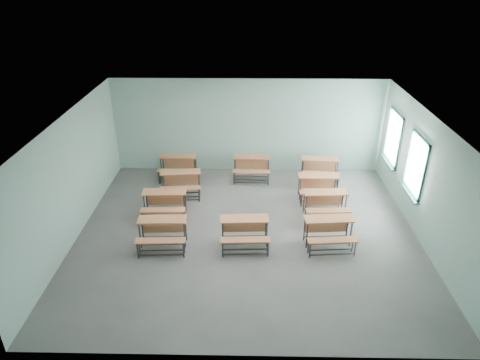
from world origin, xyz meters
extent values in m
cube|color=slate|center=(0.00, 0.00, -0.01)|extent=(9.00, 8.00, 0.02)
cube|color=white|center=(0.00, 0.00, 3.21)|extent=(9.00, 8.00, 0.02)
cube|color=#98BEB3|center=(0.00, 4.01, 1.60)|extent=(9.00, 0.02, 3.20)
cube|color=#98BEB3|center=(0.00, -4.01, 1.60)|extent=(9.00, 0.02, 3.20)
cube|color=#98BEB3|center=(-4.51, 0.00, 1.60)|extent=(0.02, 8.00, 3.20)
cube|color=#98BEB3|center=(4.51, 0.00, 1.60)|extent=(0.02, 8.00, 3.20)
cube|color=#1A4942|center=(4.47, 2.80, 0.93)|extent=(0.06, 1.20, 0.06)
cube|color=#1A4942|center=(4.47, 2.80, 2.47)|extent=(0.06, 1.20, 0.06)
cube|color=#1A4942|center=(4.47, 2.23, 1.70)|extent=(0.06, 0.06, 1.60)
cube|color=#1A4942|center=(4.47, 3.37, 1.70)|extent=(0.06, 0.06, 1.60)
cube|color=#1A4942|center=(4.47, 2.80, 1.70)|extent=(0.04, 0.04, 1.48)
cube|color=#1A4942|center=(4.47, 2.80, 1.70)|extent=(0.04, 1.08, 0.04)
cube|color=#1A4942|center=(4.43, 2.80, 0.87)|extent=(0.14, 1.28, 0.04)
cube|color=white|center=(4.50, 2.80, 1.70)|extent=(0.01, 1.08, 1.48)
cube|color=#1A4942|center=(4.47, 0.80, 0.93)|extent=(0.06, 1.20, 0.06)
cube|color=#1A4942|center=(4.47, 0.80, 2.47)|extent=(0.06, 1.20, 0.06)
cube|color=#1A4942|center=(4.47, 0.23, 1.70)|extent=(0.06, 0.06, 1.60)
cube|color=#1A4942|center=(4.47, 1.37, 1.70)|extent=(0.06, 0.06, 1.60)
cube|color=#1A4942|center=(4.47, 0.80, 1.70)|extent=(0.04, 0.04, 1.48)
cube|color=#1A4942|center=(4.47, 0.80, 1.70)|extent=(0.04, 1.08, 0.04)
cube|color=#1A4942|center=(4.43, 0.80, 0.87)|extent=(0.14, 1.28, 0.04)
cube|color=white|center=(4.50, 0.80, 1.70)|extent=(0.01, 1.08, 1.48)
cube|color=#C06F45|center=(-2.14, -0.51, 0.74)|extent=(1.24, 0.46, 0.04)
cube|color=#C06F45|center=(-2.15, -0.32, 0.43)|extent=(1.16, 0.08, 0.42)
cylinder|color=#35373A|center=(-2.69, -0.70, 0.36)|extent=(0.04, 0.04, 0.72)
cylinder|color=#35373A|center=(-1.58, -0.65, 0.36)|extent=(0.04, 0.04, 0.72)
cylinder|color=#35373A|center=(-2.71, -0.37, 0.36)|extent=(0.04, 0.04, 0.72)
cylinder|color=#35373A|center=(-1.59, -0.32, 0.36)|extent=(0.04, 0.04, 0.72)
cube|color=#35373A|center=(-2.13, -0.67, 0.10)|extent=(1.12, 0.08, 0.03)
cube|color=#35373A|center=(-2.15, -0.35, 0.10)|extent=(1.12, 0.08, 0.03)
cube|color=#C06F45|center=(-2.12, -1.00, 0.44)|extent=(1.23, 0.31, 0.04)
cylinder|color=#35373A|center=(-2.67, -1.12, 0.21)|extent=(0.04, 0.04, 0.42)
cylinder|color=#35373A|center=(-1.56, -1.07, 0.21)|extent=(0.04, 0.04, 0.42)
cylinder|color=#35373A|center=(-2.68, -0.93, 0.21)|extent=(0.04, 0.04, 0.42)
cylinder|color=#35373A|center=(-1.57, -0.87, 0.21)|extent=(0.04, 0.04, 0.42)
cube|color=#35373A|center=(-2.11, -1.09, 0.08)|extent=(1.12, 0.08, 0.03)
cube|color=#35373A|center=(-2.12, -0.90, 0.08)|extent=(1.12, 0.08, 0.03)
cube|color=#C06F45|center=(-0.07, -0.43, 0.74)|extent=(1.24, 0.47, 0.04)
cube|color=#C06F45|center=(-0.08, -0.25, 0.43)|extent=(1.16, 0.08, 0.42)
cylinder|color=#35373A|center=(-0.62, -0.62, 0.36)|extent=(0.04, 0.04, 0.72)
cylinder|color=#35373A|center=(0.50, -0.57, 0.36)|extent=(0.04, 0.04, 0.72)
cylinder|color=#35373A|center=(-0.64, -0.30, 0.36)|extent=(0.04, 0.04, 0.72)
cylinder|color=#35373A|center=(0.48, -0.24, 0.36)|extent=(0.04, 0.04, 0.72)
cube|color=#35373A|center=(-0.06, -0.60, 0.10)|extent=(1.12, 0.09, 0.03)
cube|color=#35373A|center=(-0.08, -0.27, 0.10)|extent=(1.12, 0.09, 0.03)
cube|color=#C06F45|center=(-0.05, -0.92, 0.44)|extent=(1.23, 0.31, 0.04)
cylinder|color=#35373A|center=(-0.60, -1.05, 0.21)|extent=(0.04, 0.04, 0.42)
cylinder|color=#35373A|center=(0.52, -0.99, 0.21)|extent=(0.04, 0.04, 0.42)
cylinder|color=#35373A|center=(-0.61, -0.85, 0.21)|extent=(0.04, 0.04, 0.42)
cylinder|color=#35373A|center=(0.51, -0.80, 0.21)|extent=(0.04, 0.04, 0.42)
cube|color=#35373A|center=(-0.04, -1.02, 0.08)|extent=(1.12, 0.09, 0.03)
cube|color=#35373A|center=(-0.05, -0.83, 0.08)|extent=(1.12, 0.09, 0.03)
cube|color=#C06F45|center=(2.05, -0.40, 0.74)|extent=(1.25, 0.50, 0.04)
cube|color=#C06F45|center=(2.04, -0.21, 0.43)|extent=(1.16, 0.11, 0.42)
cylinder|color=#35373A|center=(1.51, -0.61, 0.36)|extent=(0.04, 0.04, 0.72)
cylinder|color=#35373A|center=(2.62, -0.52, 0.36)|extent=(0.04, 0.04, 0.72)
cylinder|color=#35373A|center=(1.48, -0.28, 0.36)|extent=(0.04, 0.04, 0.72)
cylinder|color=#35373A|center=(2.60, -0.20, 0.36)|extent=(0.04, 0.04, 0.72)
cube|color=#35373A|center=(2.06, -0.56, 0.10)|extent=(1.12, 0.12, 0.03)
cube|color=#35373A|center=(2.04, -0.24, 0.10)|extent=(1.12, 0.12, 0.03)
cube|color=#C06F45|center=(2.09, -0.89, 0.44)|extent=(1.24, 0.35, 0.04)
cylinder|color=#35373A|center=(1.54, -1.03, 0.21)|extent=(0.04, 0.04, 0.42)
cylinder|color=#35373A|center=(2.65, -0.94, 0.21)|extent=(0.04, 0.04, 0.42)
cylinder|color=#35373A|center=(1.52, -0.84, 0.21)|extent=(0.04, 0.04, 0.42)
cylinder|color=#35373A|center=(2.64, -0.75, 0.21)|extent=(0.04, 0.04, 0.42)
cube|color=#35373A|center=(2.10, -0.99, 0.08)|extent=(1.12, 0.12, 0.03)
cube|color=#35373A|center=(2.08, -0.79, 0.08)|extent=(1.12, 0.12, 0.03)
cube|color=#C06F45|center=(-2.34, 0.92, 0.74)|extent=(1.23, 0.45, 0.04)
cube|color=#C06F45|center=(-2.35, 1.11, 0.43)|extent=(1.16, 0.06, 0.42)
cylinder|color=#35373A|center=(-2.90, 0.74, 0.36)|extent=(0.04, 0.04, 0.72)
cylinder|color=#35373A|center=(-1.78, 0.78, 0.36)|extent=(0.04, 0.04, 0.72)
cylinder|color=#35373A|center=(-2.91, 1.07, 0.36)|extent=(0.04, 0.04, 0.72)
cylinder|color=#35373A|center=(-1.79, 1.11, 0.36)|extent=(0.04, 0.04, 0.72)
cube|color=#35373A|center=(-2.34, 0.76, 0.10)|extent=(1.12, 0.07, 0.03)
cube|color=#35373A|center=(-2.35, 1.09, 0.10)|extent=(1.12, 0.07, 0.03)
cube|color=#C06F45|center=(-2.32, 0.44, 0.44)|extent=(1.23, 0.30, 0.04)
cylinder|color=#35373A|center=(-2.88, 0.32, 0.21)|extent=(0.04, 0.04, 0.42)
cylinder|color=#35373A|center=(-1.76, 0.36, 0.21)|extent=(0.04, 0.04, 0.42)
cylinder|color=#35373A|center=(-2.89, 0.51, 0.21)|extent=(0.04, 0.04, 0.42)
cylinder|color=#35373A|center=(-1.77, 0.55, 0.21)|extent=(0.04, 0.04, 0.42)
cube|color=#35373A|center=(-2.32, 0.34, 0.08)|extent=(1.12, 0.07, 0.03)
cube|color=#35373A|center=(-2.33, 0.53, 0.08)|extent=(1.12, 0.07, 0.03)
cube|color=#C06F45|center=(2.19, 0.99, 0.74)|extent=(1.24, 0.47, 0.04)
cube|color=#C06F45|center=(2.18, 1.18, 0.43)|extent=(1.16, 0.08, 0.42)
cylinder|color=#35373A|center=(1.64, 0.80, 0.36)|extent=(0.04, 0.04, 0.72)
cylinder|color=#35373A|center=(2.76, 0.86, 0.36)|extent=(0.04, 0.04, 0.72)
cylinder|color=#35373A|center=(1.63, 1.12, 0.36)|extent=(0.04, 0.04, 0.72)
cylinder|color=#35373A|center=(2.74, 1.18, 0.36)|extent=(0.04, 0.04, 0.72)
cube|color=#35373A|center=(2.20, 0.83, 0.10)|extent=(1.12, 0.09, 0.03)
cube|color=#35373A|center=(2.18, 1.15, 0.10)|extent=(1.12, 0.09, 0.03)
cube|color=#C06F45|center=(2.22, 0.50, 0.44)|extent=(1.23, 0.32, 0.04)
cylinder|color=#35373A|center=(1.67, 0.38, 0.21)|extent=(0.04, 0.04, 0.42)
cylinder|color=#35373A|center=(2.78, 0.44, 0.21)|extent=(0.04, 0.04, 0.42)
cylinder|color=#35373A|center=(1.66, 0.57, 0.21)|extent=(0.04, 0.04, 0.42)
cylinder|color=#35373A|center=(2.77, 0.63, 0.21)|extent=(0.04, 0.04, 0.42)
cube|color=#35373A|center=(2.22, 0.41, 0.08)|extent=(1.12, 0.09, 0.03)
cube|color=#35373A|center=(2.21, 0.60, 0.08)|extent=(1.12, 0.09, 0.03)
cube|color=#C06F45|center=(-2.07, 2.21, 0.74)|extent=(1.25, 0.51, 0.04)
cube|color=#C06F45|center=(-2.08, 2.39, 0.43)|extent=(1.16, 0.12, 0.42)
cylinder|color=#35373A|center=(-2.61, 2.00, 0.36)|extent=(0.04, 0.04, 0.72)
cylinder|color=#35373A|center=(-1.50, 2.09, 0.36)|extent=(0.04, 0.04, 0.72)
cylinder|color=#35373A|center=(-2.64, 2.32, 0.36)|extent=(0.04, 0.04, 0.72)
cylinder|color=#35373A|center=(-1.52, 2.41, 0.36)|extent=(0.04, 0.04, 0.72)
cube|color=#35373A|center=(-2.06, 2.04, 0.10)|extent=(1.12, 0.12, 0.03)
cube|color=#35373A|center=(-2.08, 2.37, 0.10)|extent=(1.12, 0.12, 0.03)
cube|color=#C06F45|center=(-2.03, 1.72, 0.44)|extent=(1.24, 0.35, 0.04)
cylinder|color=#35373A|center=(-2.58, 1.58, 0.21)|extent=(0.04, 0.04, 0.42)
cylinder|color=#35373A|center=(-1.46, 1.67, 0.21)|extent=(0.04, 0.04, 0.42)
cylinder|color=#35373A|center=(-2.59, 1.77, 0.21)|extent=(0.04, 0.04, 0.42)
cylinder|color=#35373A|center=(-1.48, 1.86, 0.21)|extent=(0.04, 0.04, 0.42)
cube|color=#35373A|center=(-2.02, 1.62, 0.08)|extent=(1.12, 0.12, 0.03)
cube|color=#35373A|center=(-2.04, 1.82, 0.08)|extent=(1.12, 0.12, 0.03)
cube|color=#C06F45|center=(2.15, 2.03, 0.74)|extent=(1.22, 0.42, 0.04)
cube|color=#C06F45|center=(2.15, 2.22, 0.43)|extent=(1.16, 0.03, 0.42)
cylinder|color=#35373A|center=(1.59, 1.86, 0.36)|extent=(0.04, 0.04, 0.72)
cylinder|color=#35373A|center=(2.71, 1.87, 0.36)|extent=(0.04, 0.04, 0.72)
cylinder|color=#35373A|center=(1.59, 2.19, 0.36)|extent=(0.04, 0.04, 0.72)
cylinder|color=#35373A|center=(2.71, 2.20, 0.36)|extent=(0.04, 0.04, 0.72)
cube|color=#35373A|center=(2.15, 1.87, 0.10)|extent=(1.12, 0.04, 0.03)
cube|color=#35373A|center=(2.15, 2.19, 0.10)|extent=(1.12, 0.04, 0.03)
cube|color=#C06F45|center=(2.16, 1.54, 0.44)|extent=(1.22, 0.27, 0.04)
cylinder|color=#35373A|center=(1.60, 1.44, 0.21)|extent=(0.04, 0.04, 0.42)
cylinder|color=#35373A|center=(2.72, 1.45, 0.21)|extent=(0.04, 0.04, 0.42)
cylinder|color=#35373A|center=(1.60, 1.63, 0.21)|extent=(0.04, 0.04, 0.42)
cylinder|color=#35373A|center=(2.71, 1.65, 0.21)|extent=(0.04, 0.04, 0.42)
cube|color=#35373A|center=(2.16, 1.45, 0.08)|extent=(1.12, 0.04, 0.03)
cube|color=#35373A|center=(2.16, 1.64, 0.08)|extent=(1.12, 0.04, 0.03)
cube|color=#C06F45|center=(-2.32, 3.40, 0.74)|extent=(1.22, 0.42, 0.04)
cube|color=#C06F45|center=(-2.32, 3.59, 0.43)|extent=(1.16, 0.03, 0.42)
cylinder|color=#35373A|center=(-2.88, 3.24, 0.36)|extent=(0.04, 0.04, 0.72)
cylinder|color=#35373A|center=(-1.77, 3.23, 0.36)|extent=(0.04, 0.04, 0.72)
cylinder|color=#35373A|center=(-2.88, 3.57, 0.36)|extent=(0.04, 0.04, 0.72)
cylinder|color=#35373A|center=(-1.76, 3.56, 0.36)|extent=(0.04, 0.04, 0.72)
cube|color=#35373A|center=(-2.33, 3.24, 0.10)|extent=(1.12, 0.04, 0.03)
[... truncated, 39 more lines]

